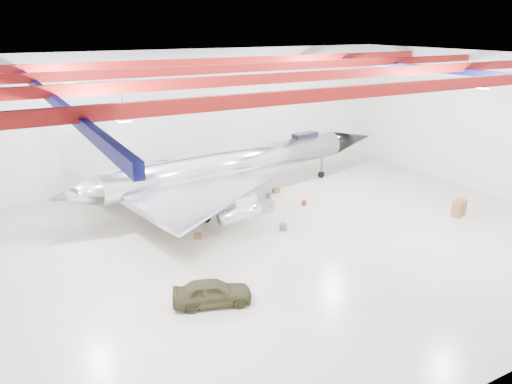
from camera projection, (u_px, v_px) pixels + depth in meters
floor at (271, 243)px, 31.02m from camera, size 40.00×40.00×0.00m
wall_back at (180, 117)px, 41.67m from camera, size 40.00×0.00×40.00m
wall_right at (494, 125)px, 38.50m from camera, size 0.00×30.00×30.00m
ceiling at (273, 61)px, 27.50m from camera, size 40.00×40.00×0.00m
ceiling_structure at (273, 73)px, 27.72m from camera, size 39.50×29.50×1.08m
jet_aircraft at (233, 167)px, 37.76m from camera, size 29.42×19.19×8.05m
jeep at (212, 292)px, 24.03m from camera, size 4.11×2.68×1.30m
desk at (459, 208)px, 35.25m from camera, size 1.38×1.00×1.14m
crate_ply at (198, 236)px, 31.60m from camera, size 0.58×0.52×0.33m
engine_drum at (283, 227)px, 32.87m from camera, size 0.59×0.59×0.45m
parts_bin at (276, 190)px, 40.18m from camera, size 0.53×0.42×0.37m
crate_small at (156, 216)px, 35.08m from camera, size 0.40×0.35×0.24m
tool_chest at (304, 203)px, 37.47m from camera, size 0.48×0.48×0.33m
oil_barrel at (248, 208)px, 36.46m from camera, size 0.58×0.53×0.33m
spares_box at (269, 196)px, 38.88m from camera, size 0.55×0.55×0.39m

